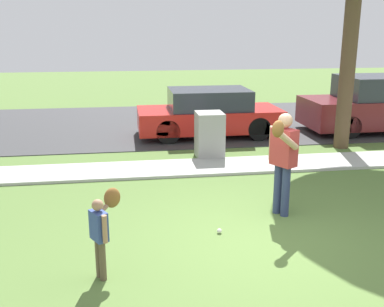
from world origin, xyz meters
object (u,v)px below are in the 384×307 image
object	(u,v)px
person_adult	(283,154)
person_child	(103,224)
utility_cabinet	(209,135)
baseball	(219,231)
parked_suv_maroon	(383,105)
parked_hatchback_red	(209,113)

from	to	relation	value
person_adult	person_child	distance (m)	3.20
person_adult	utility_cabinet	size ratio (longest dim) A/B	1.57
person_adult	person_child	world-z (taller)	person_adult
baseball	parked_suv_maroon	size ratio (longest dim) A/B	0.02
person_child	utility_cabinet	bearing A→B (deg)	36.62
utility_cabinet	parked_hatchback_red	xyz separation A→B (m)	(0.39, 2.18, 0.12)
person_child	parked_hatchback_red	bearing A→B (deg)	40.48
person_child	person_adult	bearing A→B (deg)	-0.98
parked_hatchback_red	parked_suv_maroon	size ratio (longest dim) A/B	0.85
person_adult	parked_suv_maroon	size ratio (longest dim) A/B	0.36
person_child	utility_cabinet	xyz separation A→B (m)	(2.28, 5.16, -0.15)
baseball	parked_suv_maroon	xyz separation A→B (m)	(6.25, 6.27, 0.75)
person_adult	baseball	world-z (taller)	person_adult
parked_suv_maroon	utility_cabinet	bearing A→B (deg)	20.36
utility_cabinet	parked_suv_maroon	world-z (taller)	parked_suv_maroon
person_adult	person_child	bearing A→B (deg)	-0.98
baseball	parked_hatchback_red	bearing A→B (deg)	80.98
person_adult	utility_cabinet	distance (m)	3.71
baseball	person_child	bearing A→B (deg)	-149.58
parked_hatchback_red	utility_cabinet	bearing A→B (deg)	79.88
person_child	parked_suv_maroon	xyz separation A→B (m)	(7.92, 7.25, 0.09)
person_child	parked_suv_maroon	bearing A→B (deg)	12.98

